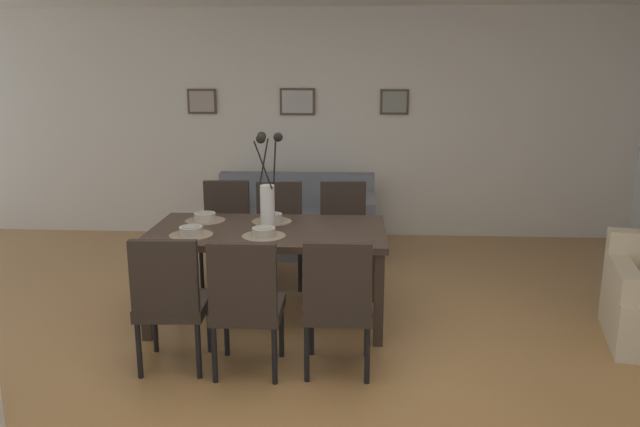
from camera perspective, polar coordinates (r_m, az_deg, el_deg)
name	(u,v)px	position (r m, az deg, el deg)	size (l,w,h in m)	color
ground_plane	(295,354)	(4.43, -2.30, -12.78)	(9.00, 9.00, 0.00)	#A87A47
back_wall_panel	(321,124)	(7.25, 0.05, 8.19)	(9.00, 0.10, 2.60)	silver
dining_table	(268,238)	(4.79, -4.79, -2.26)	(1.80, 0.98, 0.74)	#33261E
dining_chair_near_left	(170,297)	(4.13, -13.60, -7.44)	(0.46, 0.46, 0.92)	black
dining_chair_near_right	(226,227)	(5.80, -8.64, -1.20)	(0.47, 0.47, 0.92)	black
dining_chair_far_left	(246,300)	(3.99, -6.81, -7.94)	(0.44, 0.44, 0.92)	black
dining_chair_far_right	(279,228)	(5.68, -3.77, -1.38)	(0.47, 0.47, 0.92)	black
dining_chair_mid_left	(338,300)	(3.97, 1.66, -7.94)	(0.44, 0.44, 0.92)	black
dining_chair_mid_right	(343,228)	(5.68, 2.15, -1.35)	(0.47, 0.47, 0.92)	black
centerpiece_vase	(267,193)	(4.71, -4.86, 1.93)	(0.21, 0.23, 0.73)	silver
placemat_near_left	(191,235)	(4.67, -11.75, -1.94)	(0.32, 0.32, 0.01)	#7F705B
bowl_near_left	(191,230)	(4.66, -11.78, -1.50)	(0.17, 0.17, 0.07)	#B2ADA3
placemat_near_right	(205,221)	(5.08, -10.50, -0.64)	(0.32, 0.32, 0.01)	#7F705B
bowl_near_right	(205,216)	(5.07, -10.52, -0.23)	(0.17, 0.17, 0.07)	#B2ADA3
placemat_far_left	(264,236)	(4.56, -5.18, -2.07)	(0.32, 0.32, 0.01)	#7F705B
bowl_far_left	(264,231)	(4.55, -5.19, -1.62)	(0.17, 0.17, 0.07)	#B2ADA3
placemat_far_right	(272,221)	(4.98, -4.46, -0.73)	(0.32, 0.32, 0.01)	#7F705B
bowl_far_right	(272,217)	(4.98, -4.47, -0.31)	(0.17, 0.17, 0.07)	#B2ADA3
sofa	(295,225)	(6.73, -2.34, -1.05)	(1.72, 0.84, 0.80)	slate
framed_picture_left	(202,101)	(7.36, -10.79, 10.08)	(0.33, 0.03, 0.28)	#473828
framed_picture_center	(297,102)	(7.18, -2.09, 10.23)	(0.40, 0.03, 0.30)	#473828
framed_picture_right	(394,102)	(7.17, 6.85, 10.14)	(0.32, 0.03, 0.28)	#473828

